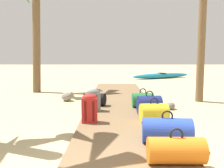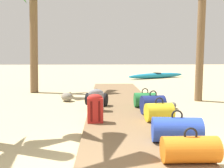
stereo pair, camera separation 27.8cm
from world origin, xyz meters
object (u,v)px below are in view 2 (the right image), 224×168
backpack_grey (96,99)px  kayak (157,75)px  backpack_red (95,108)px  duffel_bag_navy (153,105)px  duffel_bag_orange (190,149)px  duffel_bag_black (97,99)px  duffel_bag_yellow (159,112)px  duffel_bag_green (145,100)px  duffel_bag_blue (177,130)px

backpack_grey → kayak: (3.30, 8.74, -0.18)m
backpack_red → duffel_bag_navy: bearing=27.5°
duffel_bag_orange → duffel_bag_black: duffel_bag_black is taller
duffel_bag_black → backpack_grey: bearing=-89.7°
duffel_bag_yellow → duffel_bag_green: (-0.04, 1.33, -0.00)m
backpack_grey → duffel_bag_navy: 1.27m
duffel_bag_navy → kayak: (2.08, 9.08, -0.12)m
duffel_bag_green → duffel_bag_black: size_ratio=0.89×
backpack_red → duffel_bag_yellow: (1.21, 0.04, -0.11)m
duffel_bag_navy → duffel_bag_orange: bearing=-91.2°
duffel_bag_black → duffel_bag_blue: bearing=-65.4°
duffel_bag_navy → backpack_red: bearing=-152.5°
duffel_bag_navy → duffel_bag_black: (-1.22, 0.94, -0.04)m
backpack_red → duffel_bag_green: 1.80m
backpack_red → duffel_bag_green: size_ratio=1.03×
duffel_bag_navy → duffel_bag_yellow: duffel_bag_navy is taller
duffel_bag_blue → duffel_bag_orange: 0.69m
duffel_bag_navy → duffel_bag_green: size_ratio=1.02×
duffel_bag_yellow → duffel_bag_orange: bearing=-91.6°
duffel_bag_green → duffel_bag_yellow: bearing=-88.1°
backpack_grey → duffel_bag_black: (-0.00, 0.60, -0.10)m
duffel_bag_blue → backpack_grey: bearing=120.5°
duffel_bag_blue → duffel_bag_green: duffel_bag_blue is taller
backpack_red → kayak: 10.25m
backpack_red → duffel_bag_orange: bearing=-56.8°
duffel_bag_navy → duffel_bag_yellow: (-0.00, -0.59, -0.02)m
duffel_bag_navy → kayak: duffel_bag_navy is taller
duffel_bag_blue → duffel_bag_navy: duffel_bag_navy is taller
duffel_bag_orange → duffel_bag_black: size_ratio=1.12×
duffel_bag_black → backpack_red: bearing=-89.6°
duffel_bag_blue → duffel_bag_yellow: (0.00, 1.14, -0.01)m
backpack_red → kayak: bearing=71.3°
kayak → duffel_bag_blue: bearing=-100.9°
duffel_bag_orange → duffel_bag_yellow: duffel_bag_yellow is taller
duffel_bag_yellow → duffel_bag_black: duffel_bag_yellow is taller
duffel_bag_black → kayak: duffel_bag_black is taller
duffel_bag_orange → duffel_bag_yellow: size_ratio=1.20×
duffel_bag_navy → duffel_bag_yellow: 0.59m
backpack_grey → duffel_bag_black: size_ratio=0.85×
duffel_bag_yellow → kayak: (2.08, 9.67, -0.10)m
duffel_bag_blue → kayak: duffel_bag_blue is taller
duffel_bag_orange → duffel_bag_navy: duffel_bag_navy is taller
duffel_bag_orange → duffel_bag_green: 3.15m
duffel_bag_yellow → duffel_bag_green: size_ratio=1.05×
duffel_bag_yellow → backpack_grey: bearing=142.7°
duffel_bag_black → duffel_bag_orange: bearing=-70.7°
duffel_bag_blue → kayak: (2.08, 10.80, -0.10)m
duffel_bag_blue → kayak: 11.00m
backpack_grey → kayak: 9.34m
duffel_bag_blue → duffel_bag_yellow: duffel_bag_blue is taller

